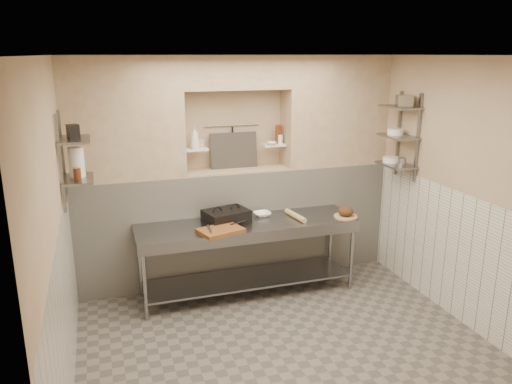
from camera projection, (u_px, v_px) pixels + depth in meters
name	position (u px, v px, depth m)	size (l,w,h in m)	color
floor	(284.00, 348.00, 5.02)	(4.00, 3.90, 0.10)	#655F59
ceiling	(290.00, 49.00, 4.24)	(4.00, 3.90, 0.10)	silver
wall_left	(50.00, 235.00, 4.03)	(0.10, 3.90, 2.80)	tan
wall_right	(469.00, 193.00, 5.23)	(0.10, 3.90, 2.80)	tan
wall_back	(231.00, 167.00, 6.46)	(4.00, 0.10, 2.80)	tan
wall_front	(416.00, 315.00, 2.79)	(4.00, 0.10, 2.80)	tan
backwall_lower	(237.00, 224.00, 6.42)	(4.00, 0.40, 1.40)	silver
alcove_sill	(236.00, 170.00, 6.23)	(1.30, 0.40, 0.02)	tan
backwall_pillar_left	(123.00, 119.00, 5.66)	(1.35, 0.40, 1.40)	tan
backwall_pillar_right	(334.00, 111.00, 6.44)	(1.35, 0.40, 1.40)	tan
backwall_header	(235.00, 72.00, 5.91)	(1.30, 0.40, 0.40)	tan
wainscot_left	(67.00, 312.00, 4.23)	(0.02, 3.90, 1.40)	silver
wainscot_right	(457.00, 256.00, 5.40)	(0.02, 3.90, 1.40)	silver
alcove_shelf_left	(196.00, 149.00, 6.01)	(0.28, 0.16, 0.03)	white
alcove_shelf_right	(274.00, 145.00, 6.30)	(0.28, 0.16, 0.03)	white
utensil_rail	(232.00, 125.00, 6.24)	(0.02, 0.02, 0.70)	gray
hanging_steel	(233.00, 139.00, 6.27)	(0.02, 0.02, 0.30)	black
splash_panel	(234.00, 150.00, 6.26)	(0.60, 0.02, 0.45)	#383330
shelf_rail_left_a	(63.00, 157.00, 5.09)	(0.03, 0.03, 0.95)	slate
shelf_rail_left_b	(60.00, 165.00, 4.72)	(0.03, 0.03, 0.95)	slate
wall_shelf_left_lower	(78.00, 179.00, 5.00)	(0.30, 0.50, 0.03)	slate
wall_shelf_left_upper	(74.00, 140.00, 4.89)	(0.30, 0.50, 0.03)	slate
shelf_rail_right_a	(398.00, 133.00, 6.24)	(0.03, 0.03, 1.05)	slate
shelf_rail_right_b	(418.00, 138.00, 5.87)	(0.03, 0.03, 1.05)	slate
wall_shelf_right_lower	(396.00, 165.00, 6.11)	(0.30, 0.50, 0.03)	slate
wall_shelf_right_mid	(398.00, 136.00, 6.01)	(0.30, 0.50, 0.03)	slate
wall_shelf_right_upper	(400.00, 107.00, 5.92)	(0.30, 0.50, 0.03)	slate
prep_table	(248.00, 243.00, 5.91)	(2.60, 0.70, 0.90)	gray
panini_press	(226.00, 216.00, 5.89)	(0.57, 0.48, 0.14)	black
cutting_board	(221.00, 230.00, 5.53)	(0.47, 0.33, 0.04)	brown
knife_blade	(238.00, 222.00, 5.72)	(0.23, 0.03, 0.01)	gray
tongs	(210.00, 229.00, 5.48)	(0.02, 0.02, 0.23)	gray
mixing_bowl	(262.00, 214.00, 6.08)	(0.21, 0.21, 0.05)	white
rolling_pin	(295.00, 216.00, 6.00)	(0.06, 0.06, 0.42)	tan
bread_board	(346.00, 216.00, 6.05)	(0.28, 0.28, 0.02)	tan
bread_loaf	(346.00, 211.00, 6.03)	(0.19, 0.19, 0.11)	#4C2D19
bottle_soap	(195.00, 138.00, 5.95)	(0.10, 0.10, 0.27)	white
jar_alcove	(200.00, 143.00, 6.03)	(0.07, 0.07, 0.11)	tan
bowl_alcove	(272.00, 143.00, 6.24)	(0.12, 0.12, 0.04)	white
condiment_a	(279.00, 134.00, 6.33)	(0.06, 0.06, 0.23)	#552510
condiment_b	(277.00, 135.00, 6.31)	(0.06, 0.06, 0.23)	#552510
condiment_c	(280.00, 139.00, 6.32)	(0.06, 0.06, 0.11)	white
jug_left	(77.00, 162.00, 5.01)	(0.15, 0.15, 0.30)	white
jar_left	(77.00, 174.00, 4.94)	(0.07, 0.07, 0.11)	#552510
box_left_upper	(73.00, 132.00, 4.81)	(0.10, 0.10, 0.14)	black
bowl_right	(391.00, 160.00, 6.19)	(0.21, 0.21, 0.06)	white
canister_right	(402.00, 162.00, 5.99)	(0.10, 0.10, 0.10)	gray
bowl_right_mid	(395.00, 132.00, 6.06)	(0.19, 0.19, 0.07)	white
basket_right	(404.00, 101.00, 5.84)	(0.17, 0.21, 0.13)	gray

